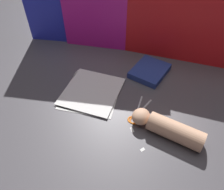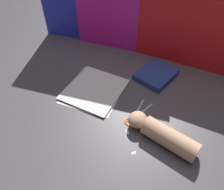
% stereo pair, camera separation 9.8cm
% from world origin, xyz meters
% --- Properties ---
extents(ground_plane, '(6.00, 6.00, 0.00)m').
position_xyz_m(ground_plane, '(0.00, 0.00, 0.00)').
color(ground_plane, '#4C494F').
extents(backdrop_panel_center, '(0.81, 0.11, 0.42)m').
position_xyz_m(backdrop_panel_center, '(-0.02, 0.42, 0.21)').
color(backdrop_panel_center, '#D81E9E').
rests_on(backdrop_panel_center, ground_plane).
extents(backdrop_panel_right, '(0.68, 0.03, 0.44)m').
position_xyz_m(backdrop_panel_right, '(0.27, 0.42, 0.22)').
color(backdrop_panel_right, red).
rests_on(backdrop_panel_right, ground_plane).
extents(paper_stack, '(0.29, 0.31, 0.01)m').
position_xyz_m(paper_stack, '(-0.10, -0.00, 0.00)').
color(paper_stack, white).
rests_on(paper_stack, ground_plane).
extents(book_closed, '(0.21, 0.24, 0.03)m').
position_xyz_m(book_closed, '(0.14, 0.24, 0.02)').
color(book_closed, navy).
rests_on(book_closed, ground_plane).
extents(scissors, '(0.09, 0.18, 0.01)m').
position_xyz_m(scissors, '(0.15, -0.07, 0.00)').
color(scissors, silver).
rests_on(scissors, ground_plane).
extents(hand_forearm, '(0.31, 0.14, 0.08)m').
position_xyz_m(hand_forearm, '(0.29, -0.13, 0.04)').
color(hand_forearm, tan).
rests_on(hand_forearm, ground_plane).
extents(paper_scrap_near, '(0.02, 0.02, 0.00)m').
position_xyz_m(paper_scrap_near, '(0.21, -0.24, 0.00)').
color(paper_scrap_near, white).
rests_on(paper_scrap_near, ground_plane).
extents(paper_scrap_mid, '(0.02, 0.03, 0.00)m').
position_xyz_m(paper_scrap_mid, '(0.15, -0.16, 0.00)').
color(paper_scrap_mid, white).
rests_on(paper_scrap_mid, ground_plane).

